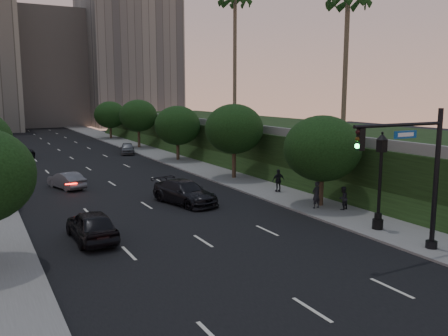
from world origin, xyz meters
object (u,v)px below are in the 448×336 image
street_lamp (380,185)px  pedestrian_b (343,198)px  sedan_near_left (92,225)px  pedestrian_c (278,180)px  sedan_near_right (185,192)px  pedestrian_a (316,195)px  traffic_signal_mast (421,180)px  sedan_far_left (16,152)px  sedan_far_right (128,148)px  sedan_mid_left (66,180)px

street_lamp → pedestrian_b: street_lamp is taller
sedan_near_left → pedestrian_c: size_ratio=2.76×
street_lamp → sedan_near_right: bearing=121.5°
street_lamp → pedestrian_a: bearing=89.7°
street_lamp → pedestrian_c: size_ratio=3.20×
traffic_signal_mast → sedan_near_right: 16.20m
sedan_far_left → sedan_far_right: 12.96m
traffic_signal_mast → pedestrian_c: traffic_signal_mast is taller
street_lamp → pedestrian_a: size_ratio=3.13×
pedestrian_b → street_lamp: bearing=58.9°
sedan_far_right → sedan_near_left: bearing=-94.0°
sedan_near_left → sedan_mid_left: size_ratio=1.17×
traffic_signal_mast → sedan_mid_left: traffic_signal_mast is taller
sedan_near_right → pedestrian_b: 10.75m
sedan_mid_left → sedan_far_left: bearing=-101.5°
traffic_signal_mast → pedestrian_c: bearing=81.9°
sedan_near_right → pedestrian_b: size_ratio=3.67×
sedan_near_right → pedestrian_a: (6.92, -5.81, 0.23)m
street_lamp → pedestrian_b: (1.31, 4.30, -1.72)m
sedan_near_right → street_lamp: bearing=-72.6°
street_lamp → sedan_far_left: size_ratio=1.05×
sedan_far_left → sedan_far_right: size_ratio=1.28×
sedan_near_left → sedan_mid_left: 14.79m
sedan_near_left → pedestrian_b: bearing=173.1°
pedestrian_a → pedestrian_c: bearing=-104.5°
sedan_near_right → pedestrian_b: bearing=-54.3°
sedan_near_left → sedan_far_left: size_ratio=0.91×
sedan_far_left → pedestrian_a: pedestrian_a is taller
pedestrian_a → street_lamp: bearing=83.5°
sedan_near_left → sedan_far_left: sedan_near_left is taller
traffic_signal_mast → sedan_mid_left: bearing=116.2°
traffic_signal_mast → sedan_near_left: traffic_signal_mast is taller
sedan_far_left → sedan_far_right: sedan_far_left is taller
sedan_far_left → pedestrian_c: pedestrian_c is taller
street_lamp → sedan_near_right: (-6.88, 11.25, -1.82)m
traffic_signal_mast → pedestrian_b: (2.56, 7.97, -2.76)m
sedan_far_left → pedestrian_a: bearing=95.3°
street_lamp → sedan_mid_left: 24.61m
sedan_far_right → pedestrian_a: (2.48, -34.11, 0.34)m
sedan_mid_left → sedan_near_left: bearing=68.1°
sedan_near_right → pedestrian_a: size_ratio=3.13×
pedestrian_b → pedestrian_a: bearing=-56.0°
street_lamp → pedestrian_a: 5.67m
street_lamp → sedan_far_left: 44.57m
sedan_far_right → pedestrian_a: size_ratio=2.32×
sedan_near_right → traffic_signal_mast: bearing=-83.3°
pedestrian_c → sedan_far_right: bearing=-77.2°
sedan_near_left → sedan_near_right: bearing=-146.2°
sedan_near_left → pedestrian_c: bearing=-162.9°
sedan_near_right → sedan_far_right: bearing=67.1°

